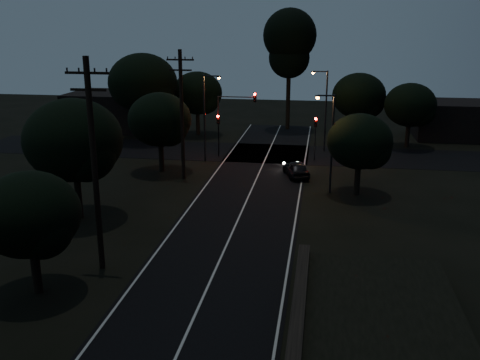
% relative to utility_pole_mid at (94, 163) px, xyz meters
% --- Properties ---
extents(road_surface, '(60.00, 70.00, 0.03)m').
position_rel_utility_pole_mid_xyz_m(road_surface, '(6.00, 16.12, -5.73)').
color(road_surface, black).
rests_on(road_surface, ground).
extents(utility_pole_mid, '(2.20, 0.30, 11.00)m').
position_rel_utility_pole_mid_xyz_m(utility_pole_mid, '(0.00, 0.00, 0.00)').
color(utility_pole_mid, black).
rests_on(utility_pole_mid, ground).
extents(utility_pole_far, '(2.20, 0.30, 10.50)m').
position_rel_utility_pole_mid_xyz_m(utility_pole_far, '(0.00, 17.00, -0.25)').
color(utility_pole_far, black).
rests_on(utility_pole_far, ground).
extents(tree_left_b, '(4.72, 4.72, 6.01)m').
position_rel_utility_pole_mid_xyz_m(tree_left_b, '(-1.83, -3.10, -1.85)').
color(tree_left_b, black).
rests_on(tree_left_b, ground).
extents(tree_left_c, '(6.30, 6.30, 7.95)m').
position_rel_utility_pole_mid_xyz_m(tree_left_c, '(-4.28, 6.87, -0.60)').
color(tree_left_c, black).
rests_on(tree_left_c, ground).
extents(tree_left_d, '(5.41, 5.41, 6.86)m').
position_rel_utility_pole_mid_xyz_m(tree_left_d, '(-2.31, 18.89, -1.30)').
color(tree_left_d, black).
rests_on(tree_left_d, ground).
extents(tree_far_nw, '(5.69, 5.69, 7.21)m').
position_rel_utility_pole_mid_xyz_m(tree_far_nw, '(-2.80, 34.89, -1.07)').
color(tree_far_nw, black).
rests_on(tree_far_nw, ground).
extents(tree_far_w, '(7.39, 7.39, 9.42)m').
position_rel_utility_pole_mid_xyz_m(tree_far_w, '(-7.74, 30.85, 0.39)').
color(tree_far_w, black).
rests_on(tree_far_w, ground).
extents(tree_far_ne, '(5.78, 5.78, 7.31)m').
position_rel_utility_pole_mid_xyz_m(tree_far_ne, '(15.20, 34.88, -1.01)').
color(tree_far_ne, black).
rests_on(tree_far_ne, ground).
extents(tree_far_e, '(5.23, 5.23, 6.63)m').
position_rel_utility_pole_mid_xyz_m(tree_far_e, '(20.18, 31.89, -1.45)').
color(tree_far_e, black).
rests_on(tree_far_e, ground).
extents(tree_right_a, '(4.83, 4.83, 6.14)m').
position_rel_utility_pole_mid_xyz_m(tree_right_a, '(14.17, 14.90, -1.76)').
color(tree_right_a, black).
rests_on(tree_right_a, ground).
extents(tall_pine, '(6.23, 6.23, 14.15)m').
position_rel_utility_pole_mid_xyz_m(tall_pine, '(7.00, 40.00, 4.46)').
color(tall_pine, black).
rests_on(tall_pine, ground).
extents(building_left, '(10.00, 8.00, 4.40)m').
position_rel_utility_pole_mid_xyz_m(building_left, '(-14.00, 37.00, -3.54)').
color(building_left, black).
rests_on(building_left, ground).
extents(building_right, '(9.00, 7.00, 4.00)m').
position_rel_utility_pole_mid_xyz_m(building_right, '(26.00, 38.00, -3.74)').
color(building_right, black).
rests_on(building_right, ground).
extents(signal_left, '(0.28, 0.35, 4.10)m').
position_rel_utility_pole_mid_xyz_m(signal_left, '(1.40, 24.99, -2.90)').
color(signal_left, black).
rests_on(signal_left, ground).
extents(signal_right, '(0.28, 0.35, 4.10)m').
position_rel_utility_pole_mid_xyz_m(signal_right, '(10.60, 24.99, -2.90)').
color(signal_right, black).
rests_on(signal_right, ground).
extents(signal_mast, '(3.70, 0.35, 6.25)m').
position_rel_utility_pole_mid_xyz_m(signal_mast, '(3.09, 24.99, -1.40)').
color(signal_mast, black).
rests_on(signal_mast, ground).
extents(streetlight_a, '(1.66, 0.26, 8.00)m').
position_rel_utility_pole_mid_xyz_m(streetlight_a, '(0.69, 23.00, -1.10)').
color(streetlight_a, black).
rests_on(streetlight_a, ground).
extents(streetlight_b, '(1.66, 0.26, 8.00)m').
position_rel_utility_pole_mid_xyz_m(streetlight_b, '(11.31, 29.00, -1.10)').
color(streetlight_b, black).
rests_on(streetlight_b, ground).
extents(streetlight_c, '(1.46, 0.26, 7.50)m').
position_rel_utility_pole_mid_xyz_m(streetlight_c, '(11.83, 15.00, -1.39)').
color(streetlight_c, black).
rests_on(streetlight_c, ground).
extents(car, '(2.75, 4.30, 1.36)m').
position_rel_utility_pole_mid_xyz_m(car, '(9.20, 19.13, -5.06)').
color(car, black).
rests_on(car, ground).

